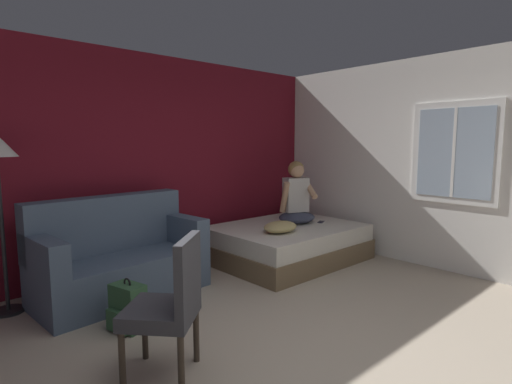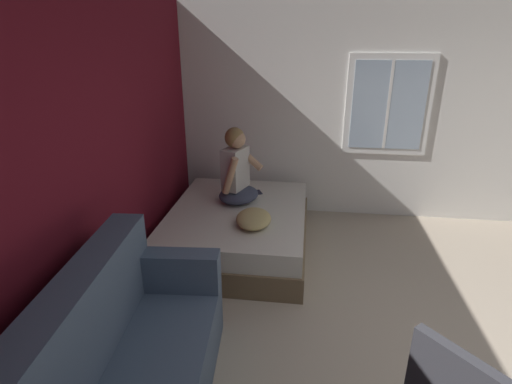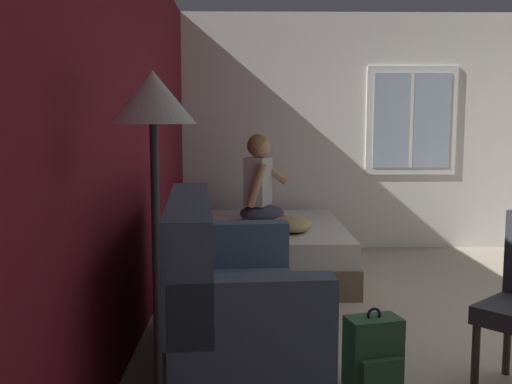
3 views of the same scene
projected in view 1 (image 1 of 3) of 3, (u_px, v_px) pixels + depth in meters
The scene contains 10 objects.
ground_plane at pixel (323, 378), 2.73m from camera, with size 40.00×40.00×0.00m, color tan.
wall_back_accent at pixel (122, 164), 4.86m from camera, with size 11.02×0.16×2.70m, color maroon.
wall_side_with_window at pixel (492, 165), 4.63m from camera, with size 0.19×7.46×2.70m.
bed at pixel (287, 243), 5.50m from camera, with size 1.96×1.54×0.48m.
couch at pixel (119, 258), 4.21m from camera, with size 1.76×0.95×1.04m.
side_chair at pixel (170, 302), 2.71m from camera, with size 0.65×0.65×0.98m.
person_seated at pixel (296, 198), 5.62m from camera, with size 0.64×0.59×0.88m.
backpack at pixel (127, 308), 3.43m from camera, with size 0.29×0.34×0.46m.
throw_pillow at pixel (280, 227), 5.05m from camera, with size 0.48×0.36×0.14m, color tan.
cell_phone at pixel (321, 222), 5.70m from camera, with size 0.07×0.14×0.01m, color black.
Camera 1 is at (-2.05, -1.59, 1.60)m, focal length 28.00 mm.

